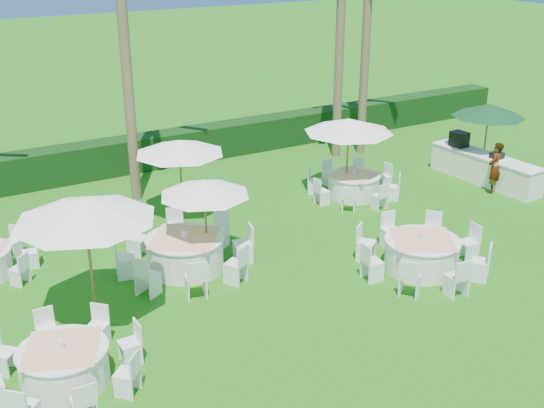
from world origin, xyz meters
The scene contains 15 objects.
ground centered at (0.00, 0.00, 0.00)m, with size 120.00×120.00×0.00m, color #1C5C0F.
hedge centered at (0.00, 12.00, 0.60)m, with size 34.00×1.00×1.20m, color black.
banquet_table_a centered at (-5.35, 0.79, 0.40)m, with size 3.01×3.01×0.92m.
banquet_table_c centered at (3.68, 0.96, 0.44)m, with size 3.35×3.35×1.00m.
banquet_table_e centered at (-1.49, 3.98, 0.46)m, with size 3.48×3.48×1.04m.
banquet_table_f centered at (5.22, 5.95, 0.39)m, with size 2.96×2.96×0.90m.
umbrella_a centered at (-4.19, 2.71, 2.66)m, with size 3.03×3.03×2.91m.
umbrella_b centered at (-0.90, 3.95, 2.12)m, with size 2.30×2.30×2.32m.
umbrella_c centered at (-0.16, 7.29, 2.15)m, with size 2.66×2.66×2.35m.
umbrella_d centered at (5.11, 6.20, 2.32)m, with size 2.85×2.85×2.54m.
umbrella_green centered at (10.33, 5.33, 2.34)m, with size 2.48×2.48×2.56m.
buffet_table centered at (9.87, 4.83, 0.52)m, with size 1.17×4.22×1.48m.
staff_person centered at (9.42, 3.97, 0.84)m, with size 0.62×0.40×1.69m, color gray.
palm_d centered at (7.19, 9.74, 5.08)m, with size 4.39×4.19×9.24m.
palm_e centered at (8.26, 9.62, 5.69)m, with size 4.36×4.26×10.43m.
Camera 1 is at (-7.34, -10.55, 8.09)m, focal length 45.00 mm.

